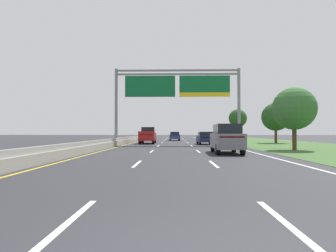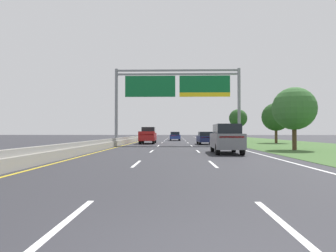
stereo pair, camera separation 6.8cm
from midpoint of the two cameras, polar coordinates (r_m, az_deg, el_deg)
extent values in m
plane|color=#2B2B30|center=(38.44, 1.30, -3.49)|extent=(220.00, 220.00, 0.00)
cube|color=white|center=(5.47, -19.45, -17.50)|extent=(0.14, 3.00, 0.01)
cube|color=white|center=(14.12, -6.29, -7.45)|extent=(0.14, 3.00, 0.01)
cube|color=white|center=(23.04, -3.32, -5.02)|extent=(0.14, 3.00, 0.01)
cube|color=white|center=(32.00, -2.02, -3.95)|extent=(0.14, 3.00, 0.01)
cube|color=white|center=(40.98, -1.29, -3.34)|extent=(0.14, 3.00, 0.01)
cube|color=white|center=(49.97, -0.82, -2.96)|extent=(0.14, 3.00, 0.01)
cube|color=white|center=(58.96, -0.50, -2.69)|extent=(0.14, 3.00, 0.01)
cube|color=white|center=(67.96, -0.26, -2.49)|extent=(0.14, 3.00, 0.01)
cube|color=white|center=(76.95, -0.08, -2.34)|extent=(0.14, 3.00, 0.01)
cube|color=white|center=(85.95, 0.07, -2.21)|extent=(0.14, 3.00, 0.01)
cube|color=white|center=(5.47, 22.07, -17.48)|extent=(0.14, 3.00, 0.01)
cube|color=white|center=(14.12, 8.90, -7.45)|extent=(0.14, 3.00, 0.01)
cube|color=white|center=(23.04, 5.93, -5.02)|extent=(0.14, 3.00, 0.01)
cube|color=white|center=(32.00, 4.62, -3.95)|extent=(0.14, 3.00, 0.01)
cube|color=white|center=(40.98, 3.89, -3.34)|extent=(0.14, 3.00, 0.01)
cube|color=white|center=(49.97, 3.43, -2.95)|extent=(0.14, 3.00, 0.01)
cube|color=white|center=(58.96, 3.10, -2.68)|extent=(0.14, 3.00, 0.01)
cube|color=white|center=(67.96, 2.86, -2.49)|extent=(0.14, 3.00, 0.01)
cube|color=white|center=(76.95, 2.68, -2.33)|extent=(0.14, 3.00, 0.01)
cube|color=white|center=(85.95, 2.54, -2.21)|extent=(0.14, 3.00, 0.01)
cube|color=white|center=(38.89, 10.04, -3.44)|extent=(0.16, 106.00, 0.01)
cube|color=gold|center=(38.89, -7.44, -3.45)|extent=(0.16, 106.00, 0.01)
cube|color=#3D602D|center=(40.90, 21.28, -3.26)|extent=(14.00, 110.00, 0.02)
cube|color=#99968E|center=(39.00, -8.46, -3.04)|extent=(0.60, 110.00, 0.55)
cube|color=#99968E|center=(38.99, -8.45, -2.42)|extent=(0.25, 110.00, 0.30)
cylinder|color=gray|center=(35.14, -10.30, 3.78)|extent=(0.36, 0.36, 9.16)
cylinder|color=gray|center=(35.26, 13.86, 3.78)|extent=(0.36, 0.36, 9.16)
cube|color=gray|center=(35.08, 1.79, 10.97)|extent=(14.70, 0.24, 0.20)
cube|color=gray|center=(34.99, 1.80, 10.25)|extent=(14.70, 0.24, 0.20)
cube|color=#0C602D|center=(34.67, -3.63, 7.86)|extent=(6.00, 0.12, 2.52)
cube|color=#0C602D|center=(34.77, 7.22, 8.26)|extent=(6.00, 0.12, 2.02)
cube|color=yellow|center=(34.58, 7.22, 6.20)|extent=(6.00, 0.12, 0.50)
cube|color=maroon|center=(38.31, -4.08, -2.12)|extent=(2.07, 5.43, 1.00)
cube|color=black|center=(39.15, -3.98, -0.80)|extent=(1.75, 1.92, 0.78)
cube|color=#B21414|center=(35.65, -4.42, -1.71)|extent=(1.68, 0.10, 0.12)
cube|color=maroon|center=(36.58, -4.30, -1.23)|extent=(2.03, 1.97, 0.20)
cylinder|color=black|center=(40.22, -5.08, -2.79)|extent=(0.31, 0.84, 0.84)
cylinder|color=black|center=(40.09, -2.66, -2.80)|extent=(0.31, 0.84, 0.84)
cylinder|color=black|center=(36.57, -5.64, -2.95)|extent=(0.31, 0.84, 0.84)
cylinder|color=black|center=(36.43, -2.98, -2.96)|extent=(0.31, 0.84, 0.84)
cube|color=navy|center=(51.58, 1.28, -2.14)|extent=(1.94, 4.45, 0.72)
cube|color=black|center=(51.53, 1.28, -1.45)|extent=(1.63, 2.34, 0.52)
cube|color=#B21414|center=(49.42, 1.35, -1.93)|extent=(1.53, 0.12, 0.12)
cylinder|color=black|center=(53.07, 0.37, -2.50)|extent=(0.24, 0.67, 0.66)
cylinder|color=black|center=(53.11, 2.10, -2.50)|extent=(0.24, 0.67, 0.66)
cylinder|color=black|center=(50.08, 0.41, -2.58)|extent=(0.24, 0.67, 0.66)
cylinder|color=black|center=(50.13, 2.24, -2.58)|extent=(0.24, 0.67, 0.66)
cube|color=slate|center=(21.25, 11.43, -2.89)|extent=(2.01, 4.74, 1.05)
cube|color=black|center=(21.09, 11.49, -0.56)|extent=(1.70, 3.04, 0.68)
cube|color=#B21414|center=(18.96, 12.50, -2.15)|extent=(1.60, 0.12, 0.12)
cylinder|color=black|center=(22.74, 8.77, -4.11)|extent=(0.28, 0.77, 0.76)
cylinder|color=black|center=(22.98, 12.85, -4.07)|extent=(0.28, 0.77, 0.76)
cylinder|color=black|center=(19.58, 9.78, -4.59)|extent=(0.28, 0.77, 0.76)
cylinder|color=black|center=(19.85, 14.50, -4.52)|extent=(0.28, 0.77, 0.76)
cube|color=#161E47|center=(36.12, 7.32, -2.54)|extent=(1.92, 4.44, 0.72)
cube|color=black|center=(36.06, 7.33, -1.55)|extent=(1.62, 2.33, 0.52)
cube|color=#B21414|center=(33.97, 7.78, -2.26)|extent=(1.53, 0.11, 0.12)
cylinder|color=black|center=(37.52, 5.82, -3.04)|extent=(0.23, 0.66, 0.66)
cylinder|color=black|center=(37.72, 8.24, -3.02)|extent=(0.23, 0.66, 0.66)
cylinder|color=black|center=(34.55, 6.32, -3.20)|extent=(0.23, 0.66, 0.66)
cylinder|color=black|center=(34.76, 8.95, -3.18)|extent=(0.23, 0.66, 0.66)
cylinder|color=#4C3823|center=(26.75, 23.73, -2.16)|extent=(0.36, 0.36, 2.09)
sphere|color=#33662D|center=(26.81, 23.69, 3.19)|extent=(3.65, 3.65, 3.65)
cylinder|color=#4C3823|center=(42.23, 20.58, -1.80)|extent=(0.36, 0.36, 2.08)
sphere|color=#234C1E|center=(42.28, 20.56, 1.71)|extent=(3.85, 3.85, 3.85)
cylinder|color=#4C3823|center=(54.00, 13.66, -1.34)|extent=(0.36, 0.36, 2.74)
sphere|color=#234C1E|center=(54.05, 13.65, 1.51)|extent=(3.29, 3.29, 3.29)
camera|label=1|loc=(0.03, -90.07, 0.00)|focal=30.70mm
camera|label=2|loc=(0.03, 89.93, 0.00)|focal=30.70mm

